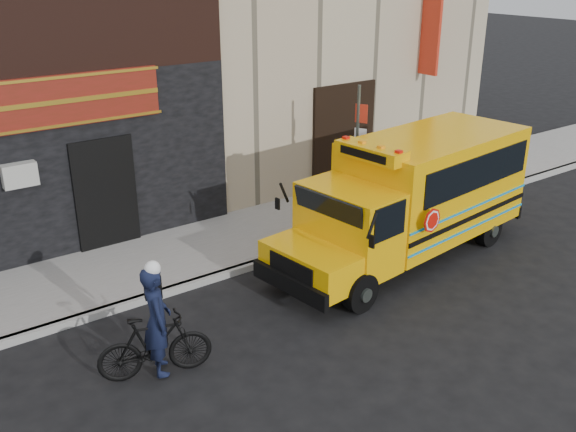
% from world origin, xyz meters
% --- Properties ---
extents(ground, '(120.00, 120.00, 0.00)m').
position_xyz_m(ground, '(0.00, 0.00, 0.00)').
color(ground, black).
rests_on(ground, ground).
extents(curb, '(40.00, 0.20, 0.15)m').
position_xyz_m(curb, '(0.00, 2.60, 0.07)').
color(curb, '#979691').
rests_on(curb, ground).
extents(sidewalk, '(40.00, 3.00, 0.15)m').
position_xyz_m(sidewalk, '(0.00, 4.10, 0.07)').
color(sidewalk, gray).
rests_on(sidewalk, ground).
extents(school_bus, '(7.10, 2.91, 2.92)m').
position_xyz_m(school_bus, '(2.41, 1.10, 1.51)').
color(school_bus, black).
rests_on(school_bus, ground).
extents(sign_pole, '(0.15, 0.30, 3.63)m').
position_xyz_m(sign_pole, '(2.47, 3.14, 1.98)').
color(sign_pole, '#434B45').
rests_on(sign_pole, ground).
extents(bicycle, '(1.94, 1.07, 1.12)m').
position_xyz_m(bicycle, '(-4.43, 0.22, 0.56)').
color(bicycle, black).
rests_on(bicycle, ground).
extents(cyclist, '(0.64, 0.80, 1.91)m').
position_xyz_m(cyclist, '(-4.34, 0.24, 0.96)').
color(cyclist, black).
rests_on(cyclist, ground).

